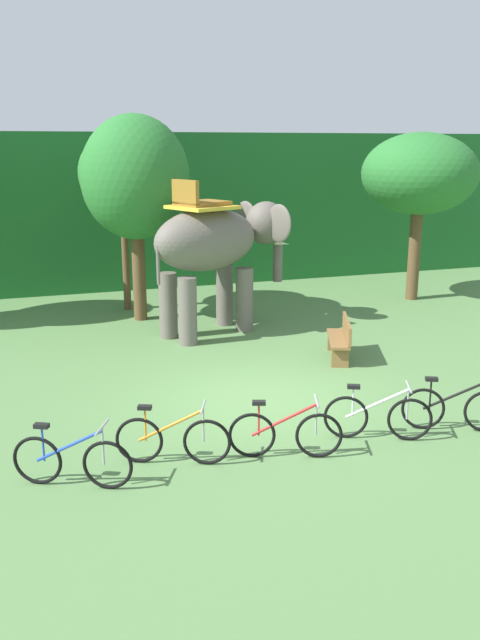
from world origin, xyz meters
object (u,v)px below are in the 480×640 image
Objects in this scene: bike_white at (377,416)px; bike_black at (454,408)px; bike_orange at (173,439)px; elephant at (217,244)px; tree_far_right at (420,175)px; tree_right at (135,179)px; tree_center_left at (122,174)px; bike_red at (285,433)px; bike_blue at (72,461)px; wooden_bench at (341,338)px.

bike_white and bike_black have the same top height.
elephant is at bearing 68.18° from bike_orange.
tree_right is at bearing 178.63° from tree_far_right.
bike_red is at bearing -85.67° from tree_center_left.
tree_right is 3.27× the size of bike_red.
tree_center_left is at bearing 110.61° from bike_black.
bike_white is (0.60, -6.87, -1.82)m from elephant.
bike_red is (0.60, -8.79, -3.33)m from tree_right.
bike_blue is 1.47m from bike_orange.
tree_center_left is at bearing 120.71° from elephant.
tree_right reaches higher than tree_center_left.
bike_blue is (-10.76, -8.48, -3.33)m from tree_far_right.
bike_black is at bearing -67.67° from tree_right.
tree_far_right is at bearing -1.37° from tree_right.
tree_right is at bearing 112.33° from bike_black.
elephant is (-6.64, -1.59, -1.51)m from tree_far_right.
tree_far_right reaches higher than bike_orange.
tree_far_right is 14.10m from bike_blue.
wooden_bench is at bearing -56.99° from elephant.
bike_orange is 1.01× the size of bike_white.
tree_far_right is 3.01× the size of bike_red.
tree_center_left is 3.14× the size of bike_black.
tree_right is at bearing 93.93° from bike_red.
bike_blue is at bearing 177.97° from bike_red.
bike_white is 4.11m from wooden_bench.
tree_far_right reaches higher than bike_blue.
tree_center_left is 3.19× the size of wooden_bench.
bike_orange reaches higher than wooden_bench.
elephant is 7.13m from bike_white.
bike_blue is at bearing -179.76° from bike_white.
bike_white is at bearing -3.61° from bike_orange.
elephant reaches higher than bike_orange.
tree_right is 3.43× the size of bike_blue.
bike_orange is at bearing -95.21° from tree_center_left.
bike_orange is 1.02× the size of bike_black.
bike_blue reaches higher than wooden_bench.
bike_black is (3.60, -8.76, -3.33)m from tree_right.
bike_red is 1.64m from bike_white.
bike_orange is at bearing 176.23° from bike_black.
tree_center_left is 3.17× the size of bike_blue.
tree_center_left reaches higher than bike_white.
bike_orange is (-9.31, -8.26, -3.33)m from tree_far_right.
wooden_bench is at bearing 32.85° from bike_blue.
tree_right is 3.45× the size of wooden_bench.
bike_white is (-6.04, -8.46, -3.33)m from tree_far_right.
tree_right is 9.42m from bike_red.
bike_orange is 1.04× the size of wooden_bench.
tree_right reaches higher than bike_blue.
bike_orange is 5.90m from wooden_bench.
tree_center_left is 3.07× the size of bike_orange.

